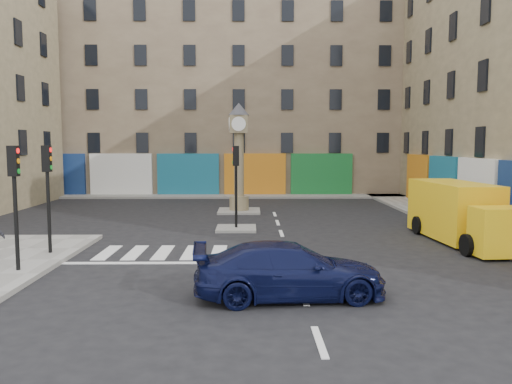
{
  "coord_description": "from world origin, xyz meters",
  "views": [
    {
      "loc": [
        -1.37,
        -14.48,
        3.89
      ],
      "look_at": [
        -1.13,
        5.2,
        2.0
      ],
      "focal_mm": 35.0,
      "sensor_mm": 36.0,
      "label": 1
    }
  ],
  "objects_px": {
    "traffic_light_left_near": "(15,187)",
    "navy_sedan": "(290,270)",
    "traffic_light_left_far": "(48,181)",
    "yellow_van": "(461,213)",
    "clock_pillar": "(239,150)",
    "traffic_light_island": "(236,173)"
  },
  "relations": [
    {
      "from": "traffic_light_left_near",
      "to": "navy_sedan",
      "type": "height_order",
      "value": "traffic_light_left_near"
    },
    {
      "from": "traffic_light_left_far",
      "to": "yellow_van",
      "type": "xyz_separation_m",
      "value": [
        15.3,
        2.45,
        -1.46
      ]
    },
    {
      "from": "navy_sedan",
      "to": "yellow_van",
      "type": "bearing_deg",
      "value": -50.77
    },
    {
      "from": "navy_sedan",
      "to": "yellow_van",
      "type": "xyz_separation_m",
      "value": [
        7.37,
        7.17,
        0.46
      ]
    },
    {
      "from": "traffic_light_left_far",
      "to": "traffic_light_left_near",
      "type": "bearing_deg",
      "value": -90.0
    },
    {
      "from": "clock_pillar",
      "to": "yellow_van",
      "type": "relative_size",
      "value": 0.93
    },
    {
      "from": "traffic_light_island",
      "to": "yellow_van",
      "type": "relative_size",
      "value": 0.56
    },
    {
      "from": "traffic_light_left_near",
      "to": "yellow_van",
      "type": "relative_size",
      "value": 0.56
    },
    {
      "from": "traffic_light_island",
      "to": "clock_pillar",
      "type": "xyz_separation_m",
      "value": [
        0.0,
        6.0,
        0.96
      ]
    },
    {
      "from": "traffic_light_left_far",
      "to": "clock_pillar",
      "type": "distance_m",
      "value": 13.05
    },
    {
      "from": "traffic_light_left_near",
      "to": "clock_pillar",
      "type": "distance_m",
      "value": 15.19
    },
    {
      "from": "traffic_light_island",
      "to": "navy_sedan",
      "type": "relative_size",
      "value": 0.76
    },
    {
      "from": "clock_pillar",
      "to": "navy_sedan",
      "type": "xyz_separation_m",
      "value": [
        1.63,
        -16.12,
        -2.85
      ]
    },
    {
      "from": "clock_pillar",
      "to": "navy_sedan",
      "type": "distance_m",
      "value": 16.45
    },
    {
      "from": "traffic_light_left_far",
      "to": "clock_pillar",
      "type": "xyz_separation_m",
      "value": [
        6.3,
        11.4,
        0.93
      ]
    },
    {
      "from": "clock_pillar",
      "to": "yellow_van",
      "type": "bearing_deg",
      "value": -44.83
    },
    {
      "from": "traffic_light_left_far",
      "to": "traffic_light_island",
      "type": "distance_m",
      "value": 8.3
    },
    {
      "from": "traffic_light_island",
      "to": "clock_pillar",
      "type": "distance_m",
      "value": 6.07
    },
    {
      "from": "yellow_van",
      "to": "traffic_light_left_near",
      "type": "bearing_deg",
      "value": -166.29
    },
    {
      "from": "clock_pillar",
      "to": "navy_sedan",
      "type": "relative_size",
      "value": 1.26
    },
    {
      "from": "traffic_light_left_near",
      "to": "clock_pillar",
      "type": "height_order",
      "value": "clock_pillar"
    },
    {
      "from": "yellow_van",
      "to": "traffic_light_island",
      "type": "bearing_deg",
      "value": 157.97
    }
  ]
}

